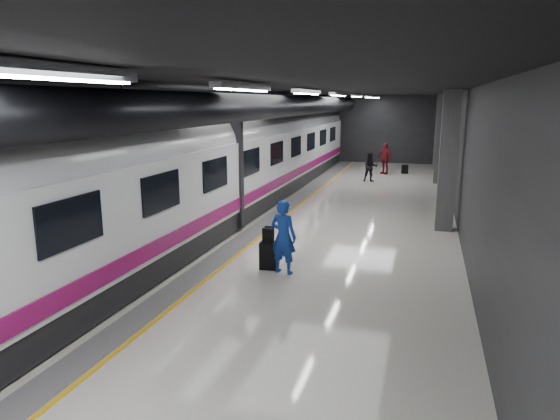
% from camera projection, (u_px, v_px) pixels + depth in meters
% --- Properties ---
extents(ground, '(40.00, 40.00, 0.00)m').
position_uv_depth(ground, '(294.00, 234.00, 15.82)').
color(ground, silver).
rests_on(ground, ground).
extents(platform_hall, '(10.02, 40.02, 4.51)m').
position_uv_depth(platform_hall, '(294.00, 120.00, 16.04)').
color(platform_hall, black).
rests_on(platform_hall, ground).
extents(train, '(3.05, 38.00, 4.05)m').
position_uv_depth(train, '(199.00, 166.00, 16.28)').
color(train, black).
rests_on(train, ground).
extents(traveler_main, '(0.75, 0.57, 1.84)m').
position_uv_depth(traveler_main, '(283.00, 237.00, 12.10)').
color(traveler_main, '#1842B8').
rests_on(traveler_main, ground).
extents(suitcase_main, '(0.45, 0.30, 0.69)m').
position_uv_depth(suitcase_main, '(268.00, 256.00, 12.51)').
color(suitcase_main, black).
rests_on(suitcase_main, ground).
extents(shoulder_bag, '(0.29, 0.18, 0.36)m').
position_uv_depth(shoulder_bag, '(268.00, 235.00, 12.43)').
color(shoulder_bag, black).
rests_on(shoulder_bag, suitcase_main).
extents(traveler_far_a, '(0.88, 0.76, 1.56)m').
position_uv_depth(traveler_far_a, '(370.00, 167.00, 26.07)').
color(traveler_far_a, black).
rests_on(traveler_far_a, ground).
extents(traveler_far_b, '(1.11, 0.96, 1.79)m').
position_uv_depth(traveler_far_b, '(385.00, 158.00, 28.84)').
color(traveler_far_b, maroon).
rests_on(traveler_far_b, ground).
extents(suitcase_far, '(0.41, 0.33, 0.52)m').
position_uv_depth(suitcase_far, '(405.00, 169.00, 29.06)').
color(suitcase_far, black).
rests_on(suitcase_far, ground).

